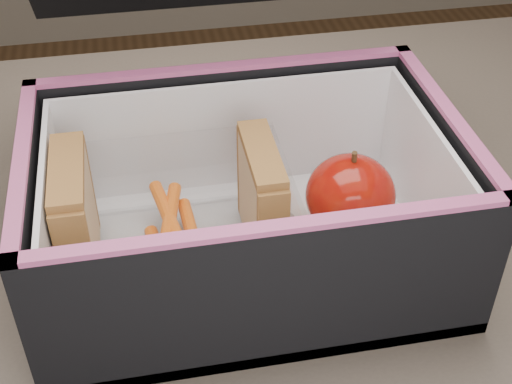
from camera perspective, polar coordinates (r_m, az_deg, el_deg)
kitchen_table at (r=0.68m, az=5.69°, el=-10.17°), size 1.20×0.80×0.75m
lunch_bag at (r=0.55m, az=-0.94°, el=0.10°), size 0.33×0.35×0.28m
plastic_tub at (r=0.56m, az=-6.74°, el=-2.36°), size 0.19×0.13×0.08m
sandwich_left at (r=0.55m, az=-14.20°, el=-2.11°), size 0.02×0.09×0.10m
sandwich_right at (r=0.56m, az=0.46°, el=-0.56°), size 0.02×0.08×0.09m
carrot_sticks at (r=0.56m, az=-6.48°, el=-4.40°), size 0.05×0.14×0.03m
paper_napkin at (r=0.61m, az=7.42°, el=-2.46°), size 0.10×0.10×0.01m
red_apple at (r=0.58m, az=7.55°, el=-0.28°), size 0.10×0.10×0.08m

